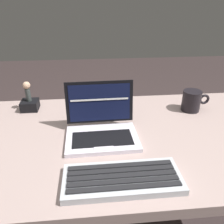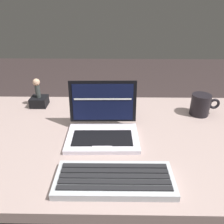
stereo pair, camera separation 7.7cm
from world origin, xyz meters
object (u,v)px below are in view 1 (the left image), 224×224
Objects in this scene: external_keyboard at (122,179)px; coffee_mug at (192,101)px; laptop_front at (101,127)px; figurine_stand at (30,105)px; figurine at (27,90)px.

coffee_mug reaches higher than external_keyboard.
laptop_front reaches higher than figurine_stand.
external_keyboard is (0.05, -0.24, -0.03)m from laptop_front.
coffee_mug is (0.37, 0.42, 0.03)m from external_keyboard.
coffee_mug is at bearing 48.49° from external_keyboard.
laptop_front is at bearing 100.64° from external_keyboard.
figurine is at bearing 174.06° from coffee_mug.
laptop_front is at bearing -156.88° from coffee_mug.
coffee_mug is at bearing -5.94° from figurine.
external_keyboard is at bearing -54.14° from figurine_stand.
laptop_front reaches higher than external_keyboard.
laptop_front is 0.40m from figurine_stand.
laptop_front is 0.45m from coffee_mug.
figurine reaches higher than coffee_mug.
external_keyboard is 3.71× the size of figurine.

